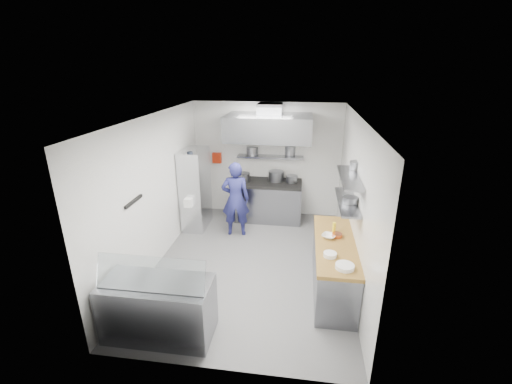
# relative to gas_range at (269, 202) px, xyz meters

# --- Properties ---
(floor) EXTENTS (5.00, 5.00, 0.00)m
(floor) POSITION_rel_gas_range_xyz_m (-0.10, -2.10, -0.45)
(floor) COLOR #4A4A4C
(floor) RESTS_ON ground
(ceiling) EXTENTS (5.00, 5.00, 0.00)m
(ceiling) POSITION_rel_gas_range_xyz_m (-0.10, -2.10, 2.35)
(ceiling) COLOR silver
(ceiling) RESTS_ON wall_back
(wall_back) EXTENTS (3.60, 2.80, 0.02)m
(wall_back) POSITION_rel_gas_range_xyz_m (-0.10, 0.40, 0.95)
(wall_back) COLOR white
(wall_back) RESTS_ON floor
(wall_front) EXTENTS (3.60, 2.80, 0.02)m
(wall_front) POSITION_rel_gas_range_xyz_m (-0.10, -4.60, 0.95)
(wall_front) COLOR white
(wall_front) RESTS_ON floor
(wall_left) EXTENTS (2.80, 5.00, 0.02)m
(wall_left) POSITION_rel_gas_range_xyz_m (-1.90, -2.10, 0.95)
(wall_left) COLOR white
(wall_left) RESTS_ON floor
(wall_right) EXTENTS (2.80, 5.00, 0.02)m
(wall_right) POSITION_rel_gas_range_xyz_m (1.70, -2.10, 0.95)
(wall_right) COLOR white
(wall_right) RESTS_ON floor
(gas_range) EXTENTS (1.60, 0.80, 0.90)m
(gas_range) POSITION_rel_gas_range_xyz_m (0.00, 0.00, 0.00)
(gas_range) COLOR gray
(gas_range) RESTS_ON floor
(cooktop) EXTENTS (1.57, 0.78, 0.06)m
(cooktop) POSITION_rel_gas_range_xyz_m (0.00, 0.00, 0.48)
(cooktop) COLOR black
(cooktop) RESTS_ON gas_range
(stock_pot_left) EXTENTS (0.31, 0.31, 0.20)m
(stock_pot_left) POSITION_rel_gas_range_xyz_m (-0.62, -0.02, 0.61)
(stock_pot_left) COLOR slate
(stock_pot_left) RESTS_ON cooktop
(stock_pot_mid) EXTENTS (0.37, 0.37, 0.24)m
(stock_pot_mid) POSITION_rel_gas_range_xyz_m (0.16, 0.12, 0.63)
(stock_pot_mid) COLOR slate
(stock_pot_mid) RESTS_ON cooktop
(stock_pot_right) EXTENTS (0.28, 0.28, 0.16)m
(stock_pot_right) POSITION_rel_gas_range_xyz_m (0.54, 0.08, 0.59)
(stock_pot_right) COLOR slate
(stock_pot_right) RESTS_ON cooktop
(over_range_shelf) EXTENTS (1.60, 0.30, 0.04)m
(over_range_shelf) POSITION_rel_gas_range_xyz_m (0.00, 0.24, 1.07)
(over_range_shelf) COLOR gray
(over_range_shelf) RESTS_ON wall_back
(shelf_pot_a) EXTENTS (0.29, 0.29, 0.18)m
(shelf_pot_a) POSITION_rel_gas_range_xyz_m (-0.45, 0.35, 1.18)
(shelf_pot_a) COLOR slate
(shelf_pot_a) RESTS_ON over_range_shelf
(shelf_pot_b) EXTENTS (0.31, 0.31, 0.22)m
(shelf_pot_b) POSITION_rel_gas_range_xyz_m (0.47, 0.49, 1.20)
(shelf_pot_b) COLOR slate
(shelf_pot_b) RESTS_ON over_range_shelf
(extractor_hood) EXTENTS (1.90, 1.15, 0.55)m
(extractor_hood) POSITION_rel_gas_range_xyz_m (0.00, -0.18, 1.85)
(extractor_hood) COLOR gray
(extractor_hood) RESTS_ON wall_back
(hood_duct) EXTENTS (0.55, 0.55, 0.24)m
(hood_duct) POSITION_rel_gas_range_xyz_m (0.00, 0.05, 2.23)
(hood_duct) COLOR slate
(hood_duct) RESTS_ON extractor_hood
(red_firebox) EXTENTS (0.22, 0.10, 0.26)m
(red_firebox) POSITION_rel_gas_range_xyz_m (-1.35, 0.34, 0.97)
(red_firebox) COLOR #B9270E
(red_firebox) RESTS_ON wall_back
(chef) EXTENTS (0.66, 0.48, 1.68)m
(chef) POSITION_rel_gas_range_xyz_m (-0.64, -0.92, 0.39)
(chef) COLOR navy
(chef) RESTS_ON floor
(wire_rack) EXTENTS (0.50, 0.90, 1.85)m
(wire_rack) POSITION_rel_gas_range_xyz_m (-1.63, -0.64, 0.48)
(wire_rack) COLOR silver
(wire_rack) RESTS_ON floor
(rack_bin_a) EXTENTS (0.17, 0.21, 0.19)m
(rack_bin_a) POSITION_rel_gas_range_xyz_m (-1.63, -1.14, 0.35)
(rack_bin_a) COLOR white
(rack_bin_a) RESTS_ON wire_rack
(rack_bin_b) EXTENTS (0.14, 0.18, 0.16)m
(rack_bin_b) POSITION_rel_gas_range_xyz_m (-1.63, -0.78, 0.85)
(rack_bin_b) COLOR yellow
(rack_bin_b) RESTS_ON wire_rack
(rack_jar) EXTENTS (0.12, 0.12, 0.18)m
(rack_jar) POSITION_rel_gas_range_xyz_m (-1.58, -0.99, 1.35)
(rack_jar) COLOR black
(rack_jar) RESTS_ON wire_rack
(knife_strip) EXTENTS (0.04, 0.55, 0.05)m
(knife_strip) POSITION_rel_gas_range_xyz_m (-1.88, -3.00, 1.10)
(knife_strip) COLOR black
(knife_strip) RESTS_ON wall_left
(prep_counter_base) EXTENTS (0.62, 2.00, 0.84)m
(prep_counter_base) POSITION_rel_gas_range_xyz_m (1.38, -2.70, -0.03)
(prep_counter_base) COLOR gray
(prep_counter_base) RESTS_ON floor
(prep_counter_top) EXTENTS (0.65, 2.04, 0.06)m
(prep_counter_top) POSITION_rel_gas_range_xyz_m (1.38, -2.70, 0.42)
(prep_counter_top) COLOR brown
(prep_counter_top) RESTS_ON prep_counter_base
(plate_stack_a) EXTENTS (0.27, 0.27, 0.06)m
(plate_stack_a) POSITION_rel_gas_range_xyz_m (1.45, -3.46, 0.48)
(plate_stack_a) COLOR white
(plate_stack_a) RESTS_ON prep_counter_top
(plate_stack_b) EXTENTS (0.20, 0.20, 0.06)m
(plate_stack_b) POSITION_rel_gas_range_xyz_m (1.26, -3.16, 0.48)
(plate_stack_b) COLOR white
(plate_stack_b) RESTS_ON prep_counter_top
(copper_pan) EXTENTS (0.17, 0.17, 0.06)m
(copper_pan) POSITION_rel_gas_range_xyz_m (1.42, -2.51, 0.48)
(copper_pan) COLOR #D3663B
(copper_pan) RESTS_ON prep_counter_top
(squeeze_bottle) EXTENTS (0.06, 0.06, 0.18)m
(squeeze_bottle) POSITION_rel_gas_range_xyz_m (1.37, -2.35, 0.54)
(squeeze_bottle) COLOR yellow
(squeeze_bottle) RESTS_ON prep_counter_top
(mixing_bowl) EXTENTS (0.29, 0.29, 0.06)m
(mixing_bowl) POSITION_rel_gas_range_xyz_m (1.28, -2.56, 0.48)
(mixing_bowl) COLOR white
(mixing_bowl) RESTS_ON prep_counter_top
(wall_shelf_lower) EXTENTS (0.30, 1.30, 0.04)m
(wall_shelf_lower) POSITION_rel_gas_range_xyz_m (1.54, -2.40, 1.05)
(wall_shelf_lower) COLOR gray
(wall_shelf_lower) RESTS_ON wall_right
(wall_shelf_upper) EXTENTS (0.30, 1.30, 0.04)m
(wall_shelf_upper) POSITION_rel_gas_range_xyz_m (1.54, -2.40, 1.47)
(wall_shelf_upper) COLOR gray
(wall_shelf_upper) RESTS_ON wall_right
(shelf_pot_c) EXTENTS (0.24, 0.24, 0.10)m
(shelf_pot_c) POSITION_rel_gas_range_xyz_m (1.57, -2.49, 1.12)
(shelf_pot_c) COLOR slate
(shelf_pot_c) RESTS_ON wall_shelf_lower
(shelf_pot_d) EXTENTS (0.23, 0.23, 0.14)m
(shelf_pot_d) POSITION_rel_gas_range_xyz_m (1.69, -2.00, 1.56)
(shelf_pot_d) COLOR slate
(shelf_pot_d) RESTS_ON wall_shelf_upper
(display_case) EXTENTS (1.50, 0.70, 0.85)m
(display_case) POSITION_rel_gas_range_xyz_m (-1.10, -4.10, -0.03)
(display_case) COLOR gray
(display_case) RESTS_ON floor
(display_glass) EXTENTS (1.47, 0.19, 0.42)m
(display_glass) POSITION_rel_gas_range_xyz_m (-1.10, -4.22, 0.62)
(display_glass) COLOR silver
(display_glass) RESTS_ON display_case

